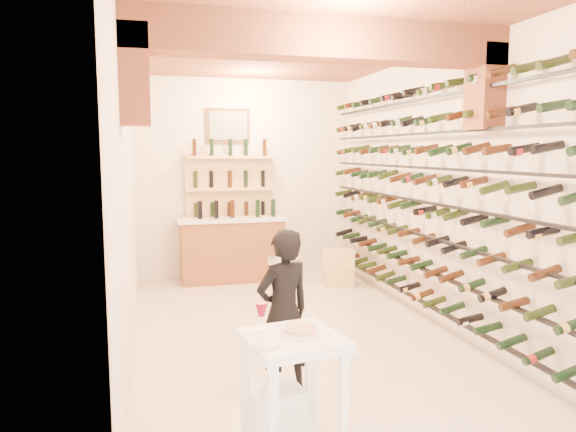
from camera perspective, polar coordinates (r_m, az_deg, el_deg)
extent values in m
plane|color=beige|center=(6.17, 0.72, -12.41)|extent=(6.00, 6.00, 0.00)
cube|color=silver|center=(8.76, -4.44, 4.00)|extent=(3.50, 0.02, 3.20)
cube|color=silver|center=(3.06, 15.69, -1.59)|extent=(3.50, 0.02, 3.20)
cube|color=silver|center=(5.64, -16.71, 2.14)|extent=(0.02, 6.00, 3.20)
cube|color=silver|center=(6.52, 15.77, 2.78)|extent=(0.02, 6.00, 3.20)
cube|color=#974F35|center=(5.93, 0.76, 18.18)|extent=(3.50, 6.00, 0.02)
cube|color=#A6593A|center=(4.96, 3.97, 18.29)|extent=(3.50, 0.35, 0.36)
cube|color=#A6593A|center=(4.66, -16.10, 14.18)|extent=(0.24, 0.35, 0.80)
cube|color=#A6593A|center=(5.63, 20.29, 12.71)|extent=(0.24, 0.35, 0.80)
cube|color=black|center=(6.67, 14.18, -8.88)|extent=(0.06, 5.70, 0.03)
cube|color=black|center=(6.57, 14.29, -5.52)|extent=(0.06, 5.70, 0.03)
cube|color=black|center=(6.50, 14.39, -2.07)|extent=(0.06, 5.70, 0.03)
cube|color=black|center=(6.45, 14.50, 1.44)|extent=(0.06, 5.70, 0.03)
cube|color=black|center=(6.43, 14.61, 4.99)|extent=(0.06, 5.70, 0.03)
cube|color=black|center=(6.43, 14.71, 8.55)|extent=(0.06, 5.70, 0.03)
cube|color=black|center=(6.45, 14.82, 12.10)|extent=(0.06, 5.70, 0.03)
cube|color=brown|center=(8.50, -5.95, -3.71)|extent=(1.60, 0.55, 0.96)
cube|color=white|center=(8.42, -6.00, -0.33)|extent=(1.70, 0.62, 0.05)
cube|color=#DDB57C|center=(8.69, -6.26, -0.02)|extent=(1.40, 0.10, 2.00)
cube|color=#DDB57C|center=(8.67, -6.12, -3.71)|extent=(1.40, 0.28, 0.04)
cube|color=#DDB57C|center=(8.59, -6.16, -0.43)|extent=(1.40, 0.28, 0.04)
cube|color=#DDB57C|center=(8.54, -6.21, 2.90)|extent=(1.40, 0.28, 0.04)
cube|color=#DDB57C|center=(8.52, -6.25, 6.25)|extent=(1.40, 0.28, 0.04)
cube|color=brown|center=(8.68, -6.44, 9.56)|extent=(0.70, 0.04, 0.55)
cube|color=#99998C|center=(8.66, -6.41, 9.57)|extent=(0.60, 0.01, 0.45)
cube|color=white|center=(3.52, 0.55, -13.11)|extent=(0.68, 0.68, 0.06)
cube|color=white|center=(3.41, -1.62, -21.77)|extent=(0.06, 0.06, 0.81)
cube|color=white|center=(3.60, 5.95, -20.19)|extent=(0.06, 0.06, 0.81)
cube|color=white|center=(3.81, -4.50, -18.55)|extent=(0.06, 0.06, 0.81)
cube|color=white|center=(3.98, 2.35, -17.39)|extent=(0.06, 0.06, 0.81)
cylinder|color=white|center=(3.54, 1.37, -12.34)|extent=(0.27, 0.27, 0.02)
cylinder|color=#BF7266|center=(3.53, 1.37, -12.03)|extent=(0.21, 0.21, 0.02)
cube|color=white|center=(3.34, -2.33, -13.58)|extent=(0.19, 0.19, 0.02)
cylinder|color=white|center=(3.63, -2.84, -11.97)|extent=(0.08, 0.08, 0.00)
cylinder|color=white|center=(3.61, -2.84, -11.15)|extent=(0.01, 0.01, 0.10)
cone|color=#5E081B|center=(3.59, -2.85, -9.93)|extent=(0.08, 0.08, 0.09)
cube|color=white|center=(3.92, -1.53, -20.69)|extent=(0.41, 0.41, 0.44)
imported|color=black|center=(4.51, -0.49, -10.30)|extent=(0.60, 0.50, 1.41)
cylinder|color=silver|center=(6.39, -0.38, -11.55)|extent=(0.43, 0.43, 0.03)
cylinder|color=silver|center=(6.28, -0.38, -8.28)|extent=(0.09, 0.09, 0.75)
cylinder|color=silver|center=(6.19, -0.38, -4.76)|extent=(0.40, 0.40, 0.07)
torus|color=silver|center=(6.33, -0.38, -9.68)|extent=(0.32, 0.32, 0.03)
cube|color=#E9CD7F|center=(8.26, 5.38, -6.49)|extent=(0.49, 0.38, 0.27)
cube|color=#E9CD7F|center=(8.20, 5.40, -4.63)|extent=(0.56, 0.46, 0.28)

